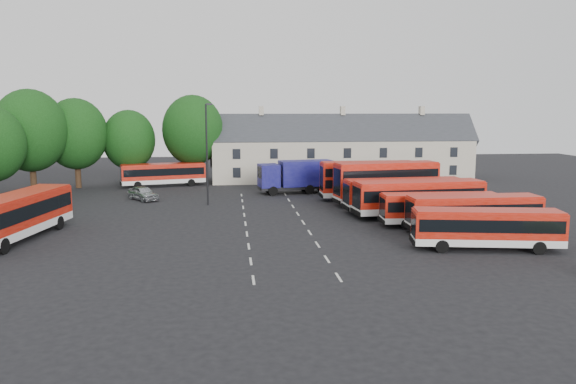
{
  "coord_description": "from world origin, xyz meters",
  "views": [
    {
      "loc": [
        -1.24,
        -45.3,
        9.85
      ],
      "look_at": [
        4.01,
        5.25,
        2.2
      ],
      "focal_mm": 35.0,
      "sensor_mm": 36.0,
      "label": 1
    }
  ],
  "objects_px": {
    "silver_car": "(143,193)",
    "bus_west": "(16,213)",
    "box_truck": "(297,175)",
    "lamppost": "(207,151)",
    "bus_dd_south": "(386,181)",
    "bus_row_a": "(487,226)"
  },
  "relations": [
    {
      "from": "bus_west",
      "to": "silver_car",
      "type": "distance_m",
      "value": 19.14
    },
    {
      "from": "silver_car",
      "to": "bus_west",
      "type": "bearing_deg",
      "value": -146.12
    },
    {
      "from": "bus_dd_south",
      "to": "lamppost",
      "type": "height_order",
      "value": "lamppost"
    },
    {
      "from": "bus_row_a",
      "to": "silver_car",
      "type": "relative_size",
      "value": 2.32
    },
    {
      "from": "box_truck",
      "to": "silver_car",
      "type": "xyz_separation_m",
      "value": [
        -17.09,
        -3.3,
        -1.36
      ]
    },
    {
      "from": "box_truck",
      "to": "lamppost",
      "type": "relative_size",
      "value": 0.87
    },
    {
      "from": "box_truck",
      "to": "lamppost",
      "type": "xyz_separation_m",
      "value": [
        -10.01,
        -7.05,
        3.37
      ]
    },
    {
      "from": "bus_west",
      "to": "silver_car",
      "type": "relative_size",
      "value": 2.81
    },
    {
      "from": "bus_row_a",
      "to": "bus_dd_south",
      "type": "distance_m",
      "value": 18.82
    },
    {
      "from": "box_truck",
      "to": "silver_car",
      "type": "relative_size",
      "value": 2.0
    },
    {
      "from": "bus_row_a",
      "to": "bus_dd_south",
      "type": "relative_size",
      "value": 0.95
    },
    {
      "from": "silver_car",
      "to": "lamppost",
      "type": "distance_m",
      "value": 9.3
    },
    {
      "from": "silver_car",
      "to": "lamppost",
      "type": "relative_size",
      "value": 0.43
    },
    {
      "from": "bus_row_a",
      "to": "silver_car",
      "type": "height_order",
      "value": "bus_row_a"
    },
    {
      "from": "bus_west",
      "to": "box_truck",
      "type": "bearing_deg",
      "value": -37.56
    },
    {
      "from": "box_truck",
      "to": "silver_car",
      "type": "bearing_deg",
      "value": -177.9
    },
    {
      "from": "bus_dd_south",
      "to": "bus_row_a",
      "type": "bearing_deg",
      "value": -92.77
    },
    {
      "from": "bus_west",
      "to": "box_truck",
      "type": "height_order",
      "value": "box_truck"
    },
    {
      "from": "bus_dd_south",
      "to": "silver_car",
      "type": "height_order",
      "value": "bus_dd_south"
    },
    {
      "from": "bus_dd_south",
      "to": "box_truck",
      "type": "bearing_deg",
      "value": 123.74
    },
    {
      "from": "bus_west",
      "to": "box_truck",
      "type": "xyz_separation_m",
      "value": [
        23.63,
        21.24,
        0.04
      ]
    },
    {
      "from": "lamppost",
      "to": "bus_row_a",
      "type": "bearing_deg",
      "value": -45.77
    }
  ]
}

